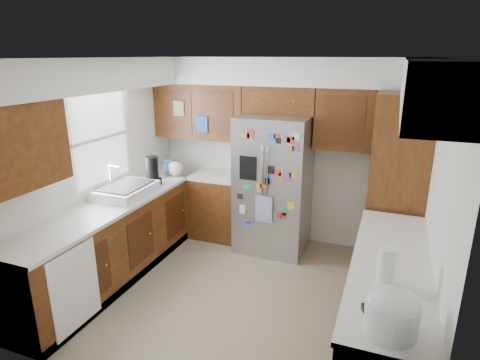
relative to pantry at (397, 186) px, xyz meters
name	(u,v)px	position (x,y,z in m)	size (l,w,h in m)	color
floor	(240,293)	(-1.50, -1.15, -1.07)	(3.60, 3.60, 0.00)	gray
room_shell	(244,124)	(-1.61, -0.79, 0.75)	(3.64, 3.24, 2.52)	white
left_counter_run	(136,237)	(-2.86, -1.12, -0.65)	(1.36, 3.20, 0.92)	#3C230B
right_counter_run	(386,315)	(0.00, -1.62, -0.65)	(0.63, 2.25, 0.92)	#3C230B
pantry	(397,186)	(0.00, 0.00, 0.00)	(0.60, 0.90, 2.15)	#3C230B
fridge	(273,184)	(-1.50, 0.05, -0.17)	(0.90, 0.79, 1.80)	#A4A4A9
bridge_cabinet	(281,100)	(-1.50, 0.28, 0.90)	(0.96, 0.34, 0.35)	#3C230B
fridge_top_items	(273,75)	(-1.61, 0.25, 1.21)	(0.77, 0.32, 0.30)	#1E2A9B
sink_assembly	(126,190)	(-3.00, -1.05, -0.09)	(0.52, 0.70, 0.37)	white
left_counter_clutter	(163,170)	(-2.93, -0.32, -0.02)	(0.34, 0.84, 0.38)	black
rice_cooker	(392,311)	(0.00, -2.53, -0.01)	(0.33, 0.32, 0.28)	silver
paper_towel	(386,266)	(-0.05, -1.97, -0.01)	(0.13, 0.13, 0.29)	white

